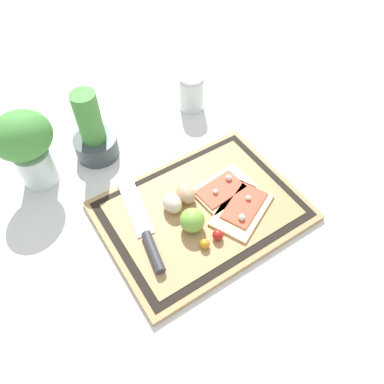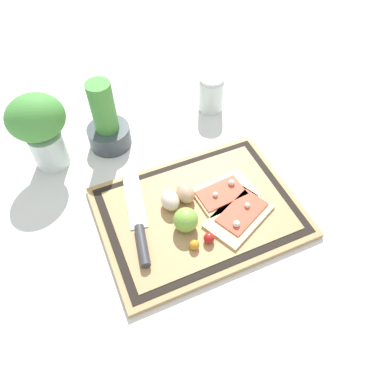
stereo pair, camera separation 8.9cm
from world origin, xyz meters
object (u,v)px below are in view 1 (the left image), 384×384
Objects in this scene: pizza_slice_near at (242,209)px; herb_glass at (26,145)px; knife at (147,235)px; cherry_tomato_red at (218,235)px; egg_brown at (186,194)px; herb_pot at (94,135)px; lime at (192,220)px; egg_pink at (172,203)px; pizza_slice_far at (223,189)px; cherry_tomato_yellow at (205,244)px; sauce_jar at (191,95)px.

herb_glass is (-0.36, 0.36, 0.10)m from pizza_slice_near.
pizza_slice_near is 0.86× the size of herb_glass.
cherry_tomato_red reaches higher than knife.
egg_brown is 0.29m from herb_pot.
herb_pot is (-0.08, 0.35, 0.02)m from lime.
lime reaches higher than egg_pink.
egg_pink is at bearing 108.85° from cherry_tomato_red.
knife is at bearing -162.29° from egg_brown.
pizza_slice_far is 2.66× the size of lime.
lime is 0.29× the size of herb_pot.
knife is 0.13m from cherry_tomato_yellow.
lime is (0.01, -0.07, 0.01)m from egg_pink.
herb_pot is at bearing 112.03° from egg_brown.
pizza_slice_near is at bearing -34.76° from egg_pink.
egg_pink is 2.46× the size of cherry_tomato_yellow.
cherry_tomato_red is (0.03, -0.05, -0.02)m from lime.
egg_pink is 2.22× the size of cherry_tomato_red.
cherry_tomato_red is at bearing -59.58° from lime.
knife and cherry_tomato_yellow have the same top height.
herb_pot is (-0.11, 0.27, 0.03)m from egg_brown.
egg_pink reaches higher than cherry_tomato_yellow.
egg_pink is (0.09, 0.04, 0.01)m from knife.
cherry_tomato_red is 0.04m from cherry_tomato_yellow.
knife is 1.48× the size of herb_pot.
egg_pink is at bearing 92.81° from cherry_tomato_yellow.
knife is 5.15× the size of lime.
lime is 2.56× the size of cherry_tomato_yellow.
egg_brown is at bearing -67.97° from herb_pot.
herb_pot is at bearing 100.46° from cherry_tomato_yellow.
egg_pink is at bearing 22.00° from knife.
knife is 13.17× the size of cherry_tomato_yellow.
cherry_tomato_yellow is (0.01, -0.13, -0.01)m from egg_pink.
egg_brown is 0.13m from cherry_tomato_red.
cherry_tomato_red is at bearing -33.70° from knife.
pizza_slice_far is 2.76× the size of egg_pink.
pizza_slice_far is 1.38× the size of sauce_jar.
pizza_slice_far is 6.12× the size of cherry_tomato_red.
lime is at bearing -18.45° from knife.
lime is at bearing -112.69° from egg_brown.
cherry_tomato_yellow is (-0.04, -0.13, -0.01)m from egg_brown.
pizza_slice_far is at bearing 48.85° from cherry_tomato_red.
herb_pot is at bearing 105.41° from cherry_tomato_red.
knife is at bearing 146.30° from cherry_tomato_red.
cherry_tomato_red is at bearing -131.15° from pizza_slice_far.
lime is at bearing -55.08° from herb_glass.
lime is at bearing 168.88° from pizza_slice_near.
herb_glass is (-0.14, 0.31, 0.10)m from knife.
herb_pot reaches higher than pizza_slice_far.
herb_glass is at bearing -176.21° from sauce_jar.
sauce_jar is at bearing 44.98° from knife.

